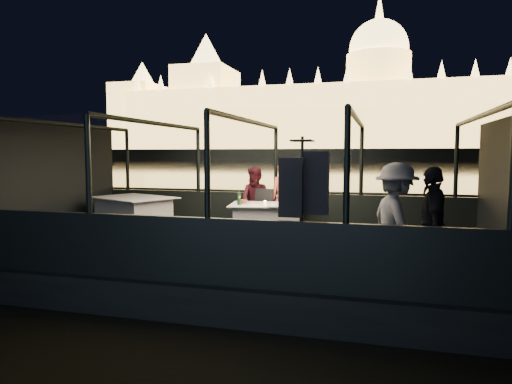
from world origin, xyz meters
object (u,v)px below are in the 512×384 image
(passenger_dark, at_px, (432,220))
(wine_bottle, at_px, (239,197))
(person_woman_coral, at_px, (284,201))
(passenger_stripe, at_px, (396,220))
(chair_port_right, at_px, (292,218))
(coat_stand, at_px, (302,219))
(person_man_maroon, at_px, (256,201))
(dining_table_central, at_px, (267,223))
(dining_table_aft, at_px, (134,220))
(chair_port_left, at_px, (261,217))

(passenger_dark, height_order, wine_bottle, passenger_dark)
(person_woman_coral, bearing_deg, passenger_stripe, -53.47)
(chair_port_right, distance_m, coat_stand, 3.33)
(wine_bottle, bearing_deg, person_woman_coral, 57.49)
(wine_bottle, bearing_deg, chair_port_right, 40.67)
(person_woman_coral, bearing_deg, person_man_maroon, 179.61)
(dining_table_central, relative_size, person_man_maroon, 0.99)
(person_woman_coral, bearing_deg, dining_table_central, -103.95)
(dining_table_aft, height_order, passenger_dark, passenger_dark)
(chair_port_left, height_order, person_woman_coral, person_woman_coral)
(dining_table_central, relative_size, passenger_dark, 0.92)
(dining_table_aft, bearing_deg, person_man_maroon, 21.85)
(chair_port_left, bearing_deg, chair_port_right, 16.95)
(chair_port_right, relative_size, wine_bottle, 3.40)
(passenger_stripe, bearing_deg, person_woman_coral, 13.94)
(dining_table_aft, xyz_separation_m, passenger_stripe, (5.15, -1.93, 0.47))
(person_man_maroon, relative_size, wine_bottle, 4.99)
(dining_table_aft, bearing_deg, chair_port_right, 12.02)
(person_man_maroon, relative_size, passenger_stripe, 0.90)
(person_man_maroon, height_order, passenger_stripe, passenger_stripe)
(chair_port_left, xyz_separation_m, coat_stand, (1.40, -3.21, 0.45))
(coat_stand, relative_size, person_woman_coral, 1.24)
(chair_port_left, relative_size, person_man_maroon, 0.68)
(dining_table_central, xyz_separation_m, person_man_maroon, (-0.43, 0.72, 0.36))
(wine_bottle, bearing_deg, dining_table_aft, 178.05)
(passenger_stripe, xyz_separation_m, passenger_dark, (0.47, 0.05, 0.00))
(dining_table_central, xyz_separation_m, chair_port_right, (0.40, 0.45, 0.06))
(coat_stand, bearing_deg, dining_table_aft, 147.39)
(chair_port_right, height_order, wine_bottle, wine_bottle)
(dining_table_central, bearing_deg, chair_port_left, 119.32)
(coat_stand, bearing_deg, dining_table_central, 112.59)
(dining_table_aft, height_order, coat_stand, coat_stand)
(chair_port_left, bearing_deg, wine_bottle, -89.94)
(person_man_maroon, bearing_deg, passenger_stripe, -41.48)
(coat_stand, bearing_deg, passenger_dark, 21.26)
(coat_stand, height_order, person_woman_coral, coat_stand)
(chair_port_left, height_order, passenger_stripe, passenger_stripe)
(dining_table_aft, xyz_separation_m, wine_bottle, (2.32, -0.08, 0.53))
(chair_port_left, distance_m, person_woman_coral, 0.59)
(dining_table_aft, height_order, chair_port_left, chair_port_left)
(chair_port_left, xyz_separation_m, person_woman_coral, (0.43, 0.27, 0.30))
(person_woman_coral, xyz_separation_m, person_man_maroon, (-0.60, 0.00, 0.00))
(dining_table_central, xyz_separation_m, coat_stand, (1.15, -2.76, 0.51))
(person_woman_coral, height_order, passenger_stripe, passenger_stripe)
(person_woman_coral, bearing_deg, chair_port_left, -148.05)
(dining_table_central, relative_size, dining_table_aft, 0.90)
(chair_port_right, distance_m, passenger_stripe, 3.28)
(chair_port_right, distance_m, person_woman_coral, 0.46)
(coat_stand, height_order, wine_bottle, coat_stand)
(coat_stand, distance_m, passenger_stripe, 1.34)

